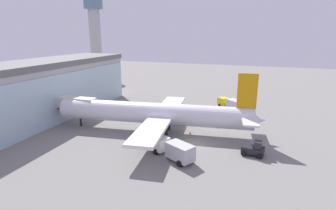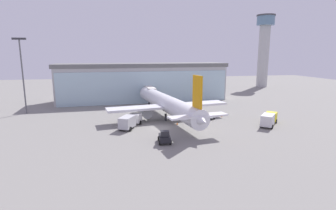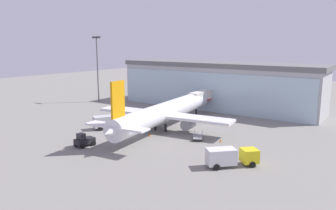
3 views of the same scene
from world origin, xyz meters
The scene contains 12 objects.
ground centered at (0.00, 0.00, 0.00)m, with size 240.00×240.00×0.00m, color gray.
terminal_building centered at (0.01, 34.21, 6.04)m, with size 54.80×15.20×12.08m.
jet_bridge centered at (0.85, 26.11, 4.16)m, with size 2.83×11.49×5.54m.
control_tower centered at (58.36, 60.55, 18.82)m, with size 8.19×8.19×32.36m.
apron_light_mast centered at (-31.54, 20.23, 11.18)m, with size 3.20×0.40×18.87m.
airplane centered at (2.87, 8.10, 3.46)m, with size 28.69×38.89×11.25m.
catering_truck centered at (-6.22, 1.49, 1.47)m, with size 5.28×7.50×2.65m.
fuel_truck centered at (22.68, -2.64, 1.47)m, with size 6.51×6.91×2.65m.
baggage_cart centered at (12.22, 5.44, 0.50)m, with size 2.76×3.22×1.50m.
pushback_tug centered at (-0.98, -9.25, 0.97)m, with size 2.40×3.34×2.30m.
safety_cone_nose centered at (3.86, 1.94, 0.28)m, with size 0.36×0.36×0.55m, color orange.
safety_cone_wingtip centered at (16.07, 6.78, 0.28)m, with size 0.36×0.36×0.55m, color orange.
Camera 2 is at (-8.73, -51.16, 14.84)m, focal length 28.00 mm.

